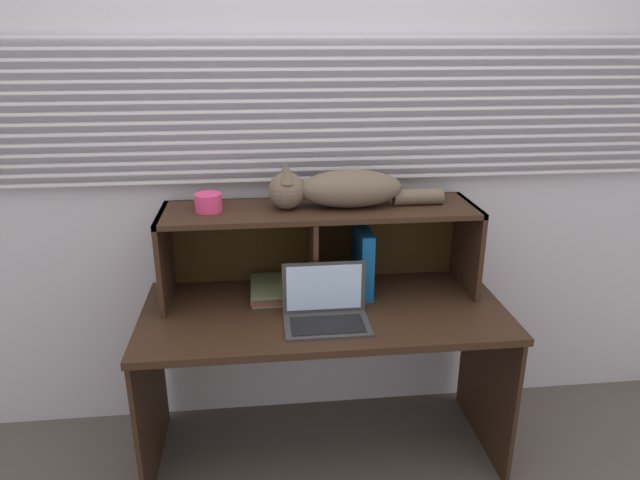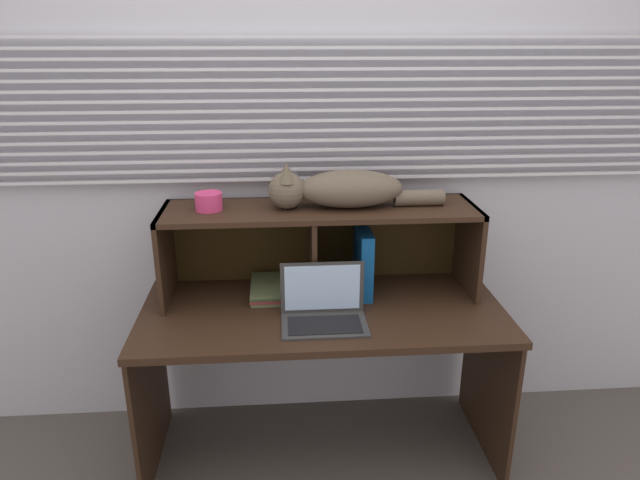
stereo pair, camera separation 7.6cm
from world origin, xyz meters
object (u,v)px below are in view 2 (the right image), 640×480
Objects in this scene: binder_upright at (363,261)px; book_stack at (273,289)px; cat at (339,189)px; small_basket at (209,201)px; laptop at (324,310)px.

binder_upright reaches higher than book_stack.
cat reaches higher than book_stack.
book_stack is (-0.28, -0.00, -0.44)m from cat.
laptop is at bearing -30.81° from small_basket.
laptop is 1.24× the size of book_stack.
small_basket is (-0.44, 0.27, 0.37)m from laptop.
small_basket is at bearing 180.00° from binder_upright.
cat is at bearing 0.00° from small_basket.
small_basket is at bearing 149.19° from laptop.
cat reaches higher than small_basket.
cat is 0.52m from book_stack.
small_basket is (-0.25, 0.00, 0.40)m from book_stack.
laptop is at bearing -125.86° from binder_upright.
cat is 6.66× the size of small_basket.
book_stack is at bearing -179.76° from cat.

